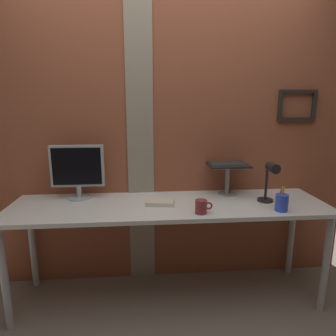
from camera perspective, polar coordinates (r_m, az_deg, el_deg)
name	(u,v)px	position (r m, az deg, el deg)	size (l,w,h in m)	color
ground_plane	(168,306)	(2.47, 0.01, -25.13)	(6.00, 6.00, 0.00)	gray
brick_wall_back	(163,140)	(2.46, -0.95, 5.54)	(3.17, 0.16, 2.42)	brown
desk	(169,213)	(2.22, 0.22, -8.68)	(2.34, 0.62, 0.78)	white
monitor	(77,169)	(2.36, -17.14, -0.14)	(0.40, 0.18, 0.42)	#ADB2B7
laptop_stand	(228,175)	(2.42, 11.46, -1.34)	(0.28, 0.22, 0.24)	gray
laptop	(226,157)	(2.46, 11.17, 2.19)	(0.32, 0.30, 0.24)	black
desk_lamp	(270,178)	(2.27, 19.13, -1.89)	(0.12, 0.20, 0.32)	black
pen_cup	(282,203)	(2.19, 21.16, -6.26)	(0.09, 0.09, 0.17)	blue
coffee_mug	(201,207)	(2.01, 6.48, -7.45)	(0.12, 0.08, 0.09)	maroon
paper_clutter_stack	(160,202)	(2.19, -1.56, -6.62)	(0.20, 0.14, 0.03)	silver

